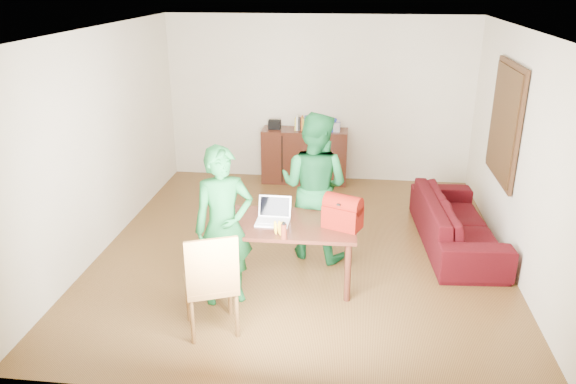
# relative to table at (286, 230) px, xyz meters

# --- Properties ---
(room) EXTENTS (5.20, 5.70, 2.90)m
(room) POSITION_rel_table_xyz_m (0.12, 0.93, 0.67)
(room) COLOR #432710
(room) RESTS_ON ground
(table) EXTENTS (1.56, 0.90, 0.73)m
(table) POSITION_rel_table_xyz_m (0.00, 0.00, 0.00)
(table) COLOR black
(table) RESTS_ON ground
(chair) EXTENTS (0.63, 0.61, 1.07)m
(chair) POSITION_rel_table_xyz_m (-0.60, -1.03, -0.32)
(chair) COLOR brown
(chair) RESTS_ON ground
(person_near) EXTENTS (0.73, 0.62, 1.70)m
(person_near) POSITION_rel_table_xyz_m (-0.59, -0.46, 0.22)
(person_near) COLOR #135623
(person_near) RESTS_ON ground
(person_far) EXTENTS (1.06, 0.94, 1.81)m
(person_far) POSITION_rel_table_xyz_m (0.26, 0.70, 0.27)
(person_far) COLOR #145B29
(person_far) RESTS_ON ground
(laptop) EXTENTS (0.37, 0.26, 0.26)m
(laptop) POSITION_rel_table_xyz_m (-0.14, -0.04, 0.13)
(laptop) COLOR white
(laptop) RESTS_ON table
(bananas) EXTENTS (0.18, 0.13, 0.06)m
(bananas) POSITION_rel_table_xyz_m (-0.03, -0.31, 0.12)
(bananas) COLOR yellow
(bananas) RESTS_ON table
(bottle) EXTENTS (0.07, 0.07, 0.18)m
(bottle) POSITION_rel_table_xyz_m (0.03, -0.41, 0.18)
(bottle) COLOR maroon
(bottle) RESTS_ON table
(red_bag) EXTENTS (0.46, 0.37, 0.29)m
(red_bag) POSITION_rel_table_xyz_m (0.62, -0.05, 0.24)
(red_bag) COLOR maroon
(red_bag) RESTS_ON table
(sofa) EXTENTS (0.99, 2.20, 0.63)m
(sofa) POSITION_rel_table_xyz_m (2.06, 1.17, -0.32)
(sofa) COLOR #3D0A08
(sofa) RESTS_ON ground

